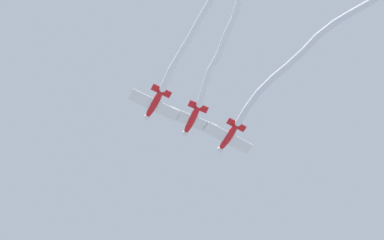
% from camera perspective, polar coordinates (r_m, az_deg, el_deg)
% --- Properties ---
extents(airplane_lead, '(6.86, 5.65, 1.80)m').
position_cam_1_polar(airplane_lead, '(94.62, 3.04, -1.46)').
color(airplane_lead, red).
extents(smoke_trail_lead, '(21.20, 17.23, 4.56)m').
position_cam_1_polar(smoke_trail_lead, '(92.83, 9.45, 5.54)').
color(smoke_trail_lead, white).
extents(airplane_left_wing, '(7.07, 5.52, 1.80)m').
position_cam_1_polar(airplane_left_wing, '(93.64, -0.03, -0.00)').
color(airplane_left_wing, red).
extents(smoke_trail_left_wing, '(8.75, 21.00, 4.03)m').
position_cam_1_polar(smoke_trail_left_wing, '(90.45, 2.91, 7.62)').
color(smoke_trail_left_wing, white).
extents(airplane_right_wing, '(6.94, 5.57, 1.80)m').
position_cam_1_polar(airplane_right_wing, '(92.45, -3.19, 1.33)').
color(airplane_right_wing, red).
extents(smoke_trail_right_wing, '(9.80, 14.30, 2.34)m').
position_cam_1_polar(smoke_trail_right_wing, '(89.69, -0.06, 7.00)').
color(smoke_trail_right_wing, white).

